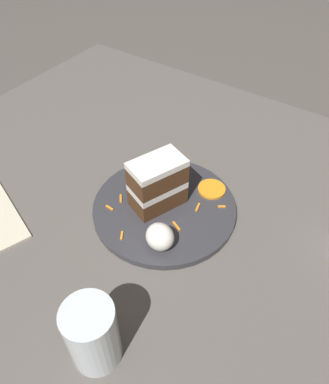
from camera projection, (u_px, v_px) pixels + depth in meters
The scene contains 8 objects.
ground_plane at pixel (173, 245), 0.73m from camera, with size 6.00×6.00×0.00m, color #4C4742.
dining_table at pixel (173, 240), 0.71m from camera, with size 1.35×1.10×0.03m, color #56514C.
plate at pixel (164, 208), 0.74m from camera, with size 0.28×0.28×0.01m, color #333338.
cake_slice at pixel (157, 183), 0.70m from camera, with size 0.09×0.12×0.11m.
cream_dollop at pixel (159, 236), 0.65m from camera, with size 0.05×0.05×0.05m, color white.
orange_garnish at pixel (212, 189), 0.76m from camera, with size 0.06×0.06×0.01m, color orange.
carrot_shreds_scatter at pixel (158, 207), 0.73m from camera, with size 0.20×0.19×0.00m.
drinking_glass at pixel (93, 337), 0.51m from camera, with size 0.07×0.07×0.12m.
Camera 1 is at (-0.23, 0.37, 0.59)m, focal length 35.00 mm.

